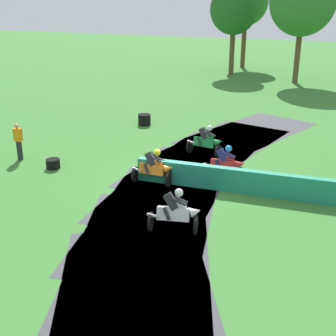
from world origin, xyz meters
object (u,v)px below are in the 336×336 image
object	(u,v)px
motorcycle_lead_green	(206,141)
tire_stack_mid_a	(53,164)
track_marshal	(19,142)
motorcycle_fourth_white	(176,212)
motorcycle_chase_red	(225,164)
motorcycle_trailing_orange	(154,168)
tire_stack_near	(144,120)

from	to	relation	value
motorcycle_lead_green	tire_stack_mid_a	size ratio (longest dim) A/B	2.98
motorcycle_lead_green	track_marshal	distance (m)	8.28
motorcycle_lead_green	motorcycle_fourth_white	size ratio (longest dim) A/B	1.02
motorcycle_chase_red	motorcycle_lead_green	bearing A→B (deg)	121.71
motorcycle_trailing_orange	tire_stack_near	xyz separation A→B (m)	(-3.77, 7.46, -0.35)
motorcycle_lead_green	tire_stack_near	world-z (taller)	motorcycle_lead_green
motorcycle_lead_green	motorcycle_fourth_white	bearing A→B (deg)	-80.45
motorcycle_fourth_white	tire_stack_mid_a	xyz separation A→B (m)	(-6.67, 3.14, -0.44)
motorcycle_lead_green	tire_stack_mid_a	distance (m)	6.78
motorcycle_fourth_white	track_marshal	xyz separation A→B (m)	(-8.65, 3.51, 0.18)
motorcycle_lead_green	tire_stack_mid_a	world-z (taller)	motorcycle_lead_green
motorcycle_chase_red	tire_stack_mid_a	distance (m)	7.19
motorcycle_lead_green	motorcycle_trailing_orange	world-z (taller)	motorcycle_trailing_orange
motorcycle_trailing_orange	tire_stack_near	distance (m)	8.37
tire_stack_mid_a	motorcycle_chase_red	bearing A→B (deg)	11.95
motorcycle_fourth_white	tire_stack_near	world-z (taller)	motorcycle_fourth_white
motorcycle_fourth_white	motorcycle_trailing_orange	bearing A→B (deg)	122.97
motorcycle_lead_green	motorcycle_chase_red	xyz separation A→B (m)	(1.54, -2.50, 0.01)
motorcycle_trailing_orange	track_marshal	xyz separation A→B (m)	(-6.57, 0.31, 0.17)
motorcycle_chase_red	track_marshal	xyz separation A→B (m)	(-8.99, -1.11, 0.17)
motorcycle_trailing_orange	track_marshal	size ratio (longest dim) A/B	1.03
motorcycle_fourth_white	motorcycle_lead_green	bearing A→B (deg)	99.55
motorcycle_chase_red	track_marshal	bearing A→B (deg)	-172.97
motorcycle_lead_green	motorcycle_trailing_orange	xyz separation A→B (m)	(-0.88, -3.92, 0.00)
motorcycle_lead_green	tire_stack_mid_a	xyz separation A→B (m)	(-5.48, -3.98, -0.44)
motorcycle_fourth_white	track_marshal	world-z (taller)	track_marshal
motorcycle_lead_green	motorcycle_trailing_orange	size ratio (longest dim) A/B	1.02
tire_stack_mid_a	track_marshal	xyz separation A→B (m)	(-1.98, 0.38, 0.62)
motorcycle_trailing_orange	motorcycle_fourth_white	world-z (taller)	motorcycle_trailing_orange
tire_stack_mid_a	track_marshal	distance (m)	2.10
motorcycle_chase_red	motorcycle_trailing_orange	distance (m)	2.81
motorcycle_chase_red	track_marshal	size ratio (longest dim) A/B	1.03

